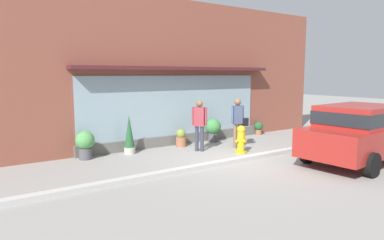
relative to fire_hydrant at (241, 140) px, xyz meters
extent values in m
plane|color=gray|center=(-0.83, -0.59, -0.44)|extent=(60.00, 60.00, 0.00)
cube|color=#B2B2AD|center=(-0.83, -0.79, -0.38)|extent=(14.00, 0.24, 0.12)
cube|color=brown|center=(-0.83, 2.61, 2.14)|extent=(14.00, 0.36, 5.17)
cube|color=#8CA5B2|center=(-0.96, 2.41, 0.98)|extent=(7.28, 0.03, 2.15)
cube|color=#4C1E23|center=(-0.83, 2.26, 2.30)|extent=(7.88, 0.56, 0.12)
cube|color=#605E59|center=(-0.83, 2.39, -0.26)|extent=(7.68, 0.20, 0.36)
cylinder|color=gold|center=(0.00, 0.00, -0.41)|extent=(0.37, 0.37, 0.06)
cylinder|color=gold|center=(0.00, 0.00, -0.06)|extent=(0.25, 0.25, 0.64)
sphere|color=gold|center=(0.00, 0.00, 0.33)|extent=(0.26, 0.26, 0.26)
cylinder|color=gold|center=(-0.16, 0.00, -0.03)|extent=(0.10, 0.09, 0.09)
cylinder|color=gold|center=(0.16, 0.00, -0.03)|extent=(0.10, 0.09, 0.09)
cylinder|color=gold|center=(0.00, -0.16, -0.03)|extent=(0.09, 0.10, 0.09)
cylinder|color=brown|center=(0.50, 0.65, -0.02)|extent=(0.12, 0.12, 0.85)
cylinder|color=brown|center=(0.34, 0.68, -0.02)|extent=(0.12, 0.12, 0.85)
cube|color=#475675|center=(0.42, 0.66, 0.72)|extent=(0.34, 0.25, 0.64)
sphere|color=brown|center=(0.42, 0.66, 1.16)|extent=(0.23, 0.23, 0.23)
cylinder|color=#475675|center=(0.62, 0.63, 0.74)|extent=(0.08, 0.08, 0.60)
cylinder|color=#475675|center=(0.22, 0.70, 0.74)|extent=(0.08, 0.08, 0.60)
cube|color=black|center=(0.71, 0.59, 0.45)|extent=(0.25, 0.14, 0.28)
cylinder|color=#333847|center=(-1.00, 1.07, -0.02)|extent=(0.12, 0.12, 0.84)
cylinder|color=#333847|center=(-0.89, 0.94, -0.02)|extent=(0.12, 0.12, 0.84)
cube|color=#8E333D|center=(-0.94, 1.00, 0.71)|extent=(0.37, 0.39, 0.63)
sphere|color=brown|center=(-0.94, 1.00, 1.14)|extent=(0.23, 0.23, 0.23)
cylinder|color=#8E333D|center=(-1.09, 1.17, 0.73)|extent=(0.08, 0.08, 0.60)
cylinder|color=#8E333D|center=(-0.80, 0.84, 0.73)|extent=(0.08, 0.08, 0.60)
cube|color=maroon|center=(2.09, -2.83, 0.25)|extent=(4.28, 2.09, 0.77)
cube|color=maroon|center=(1.88, -2.84, 0.92)|extent=(2.41, 1.80, 0.63)
cube|color=#1E2328|center=(1.88, -2.84, 0.92)|extent=(2.45, 1.83, 0.35)
cylinder|color=black|center=(3.30, -1.82, -0.13)|extent=(0.64, 0.23, 0.63)
cylinder|color=black|center=(0.73, -2.02, -0.13)|extent=(0.64, 0.23, 0.63)
cylinder|color=black|center=(0.87, -3.83, -0.13)|extent=(0.64, 0.23, 0.63)
cylinder|color=#4C4C51|center=(0.43, 2.03, -0.28)|extent=(0.37, 0.37, 0.33)
sphere|color=#3D8442|center=(0.43, 2.03, 0.14)|extent=(0.59, 0.59, 0.59)
cylinder|color=#9E6042|center=(-1.04, 1.98, -0.28)|extent=(0.37, 0.37, 0.34)
sphere|color=olive|center=(-1.04, 1.98, 0.01)|extent=(0.34, 0.34, 0.34)
sphere|color=#B266B7|center=(-1.00, 1.89, 0.05)|extent=(0.07, 0.07, 0.07)
sphere|color=#DB4C7A|center=(-1.12, 1.91, 0.06)|extent=(0.09, 0.09, 0.09)
cylinder|color=#9E6042|center=(2.97, 2.16, -0.34)|extent=(0.26, 0.26, 0.21)
sphere|color=#23562D|center=(2.97, 2.16, -0.08)|extent=(0.36, 0.36, 0.36)
cylinder|color=#4C4C51|center=(-4.43, 2.03, -0.27)|extent=(0.38, 0.38, 0.34)
sphere|color=#4C934C|center=(-4.43, 2.03, 0.14)|extent=(0.57, 0.57, 0.57)
cylinder|color=#B7B2A3|center=(-3.03, 1.94, -0.34)|extent=(0.35, 0.35, 0.22)
cone|color=#23562D|center=(-3.03, 1.94, 0.29)|extent=(0.32, 0.32, 1.03)
camera|label=1|loc=(-7.53, -8.20, 2.10)|focal=32.41mm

